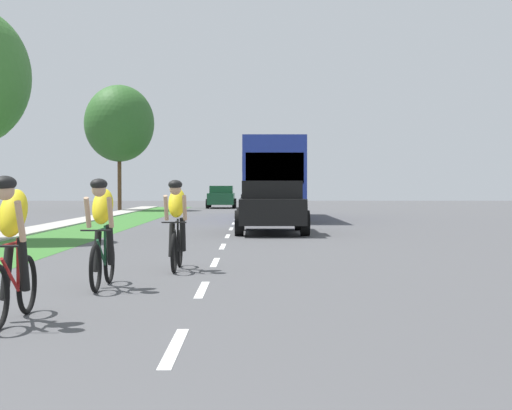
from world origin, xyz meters
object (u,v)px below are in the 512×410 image
pickup_black (271,207)px  street_tree_far (119,124)px  cyclist_lead (12,247)px  bus_blue (271,175)px  cyclist_distant (177,224)px  sedan_dark_green (221,197)px  cyclist_trailing (102,232)px

pickup_black → street_tree_far: bearing=110.2°
cyclist_lead → bus_blue: 27.81m
cyclist_distant → bus_blue: (2.21, 22.28, 1.17)m
street_tree_far → bus_blue: bearing=-54.1°
cyclist_lead → sedan_dark_green: (0.53, 45.22, -0.04)m
cyclist_lead → cyclist_distant: size_ratio=1.00×
cyclist_lead → cyclist_distant: (1.27, 5.28, 0.00)m
cyclist_distant → bus_blue: 22.42m
street_tree_far → cyclist_trailing: bearing=-80.8°
bus_blue → sedan_dark_green: bus_blue is taller
bus_blue → sedan_dark_green: size_ratio=2.70×
cyclist_trailing → street_tree_far: size_ratio=0.22×
cyclist_lead → sedan_dark_green: 45.22m
street_tree_far → pickup_black: bearing=-69.8°
cyclist_lead → cyclist_distant: 5.43m
cyclist_distant → sedan_dark_green: size_ratio=0.40×
cyclist_trailing → sedan_dark_green: 42.37m
cyclist_distant → pickup_black: pickup_black is taller
street_tree_far → cyclist_distant: bearing=-78.9°
cyclist_distant → sedan_dark_green: cyclist_distant is taller
cyclist_lead → pickup_black: (3.20, 16.24, 0.02)m
cyclist_lead → bus_blue: (3.48, 27.56, 1.17)m
pickup_black → street_tree_far: street_tree_far is taller
cyclist_trailing → cyclist_distant: same height
sedan_dark_green → street_tree_far: (-6.10, -5.17, 4.59)m
cyclist_lead → pickup_black: pickup_black is taller
cyclist_distant → sedan_dark_green: 39.95m
pickup_black → cyclist_distant: bearing=-100.0°
bus_blue → street_tree_far: street_tree_far is taller
cyclist_trailing → bus_blue: 24.92m
cyclist_distant → pickup_black: size_ratio=0.34×
pickup_black → bus_blue: bearing=88.6°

